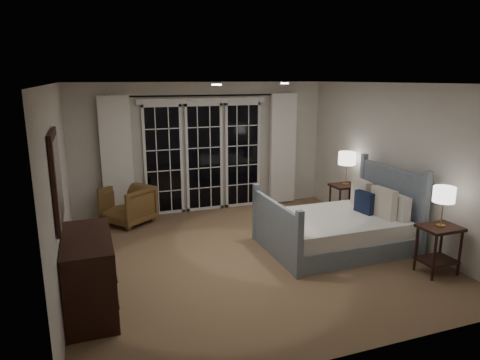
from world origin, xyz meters
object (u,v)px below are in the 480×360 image
object	(u,v)px
lamp_right	(347,159)
armchair	(128,205)
bed	(339,228)
nightstand_left	(439,242)
nightstand_right	(345,196)
dresser	(90,274)
lamp_left	(444,195)

from	to	relation	value
lamp_right	armchair	size ratio (longest dim) A/B	0.79
bed	nightstand_left	world-z (taller)	bed
bed	lamp_right	xyz separation A→B (m)	(0.85, 1.13, 0.84)
lamp_right	nightstand_left	bearing A→B (deg)	-92.66
nightstand_right	bed	bearing A→B (deg)	-126.95
armchair	nightstand_left	bearing A→B (deg)	9.26
nightstand_left	lamp_right	distance (m)	2.48
armchair	dresser	size ratio (longest dim) A/B	0.62
lamp_left	lamp_right	bearing A→B (deg)	87.34
dresser	nightstand_right	bearing A→B (deg)	21.63
nightstand_right	nightstand_left	bearing A→B (deg)	-92.66
bed	lamp_left	xyz separation A→B (m)	(0.74, -1.24, 0.78)
bed	lamp_right	bearing A→B (deg)	53.05
nightstand_left	dresser	bearing A→B (deg)	172.35
nightstand_left	nightstand_right	size ratio (longest dim) A/B	1.00
nightstand_right	lamp_left	size ratio (longest dim) A/B	1.24
nightstand_left	dresser	xyz separation A→B (m)	(-4.39, 0.59, 0.00)
nightstand_right	lamp_right	distance (m)	0.71
lamp_right	dresser	world-z (taller)	lamp_right
lamp_left	armchair	xyz separation A→B (m)	(-3.69, 3.49, -0.74)
nightstand_left	armchair	size ratio (longest dim) A/B	0.87
armchair	dresser	xyz separation A→B (m)	(-0.70, -2.90, 0.09)
bed	lamp_right	world-z (taller)	lamp_right
armchair	dresser	world-z (taller)	dresser
bed	lamp_right	size ratio (longest dim) A/B	3.44
lamp_left	lamp_right	xyz separation A→B (m)	(0.11, 2.37, 0.06)
lamp_right	dresser	bearing A→B (deg)	-158.37
nightstand_right	armchair	size ratio (longest dim) A/B	0.87
dresser	bed	bearing A→B (deg)	10.14
nightstand_right	dresser	xyz separation A→B (m)	(-4.50, -1.79, 0.00)
bed	armchair	distance (m)	3.71
bed	lamp_left	distance (m)	1.64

